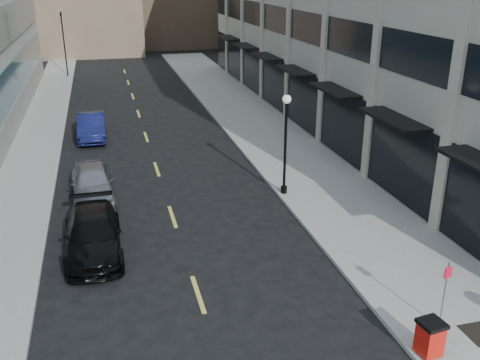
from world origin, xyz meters
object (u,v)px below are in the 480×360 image
traffic_signal (61,16)px  trash_bin (430,337)px  car_silver_sedan (93,183)px  lamppost (286,135)px  car_black_pickup (93,234)px  sign_post (446,285)px  car_blue_sedan (92,127)px

traffic_signal → trash_bin: bearing=-76.3°
car_silver_sedan → lamppost: (8.50, -1.86, 2.12)m
trash_bin → lamppost: 11.74m
car_black_pickup → sign_post: bearing=-37.8°
lamppost → car_blue_sedan: bearing=126.5°
car_silver_sedan → lamppost: bearing=-15.3°
car_silver_sedan → car_blue_sedan: (-0.03, 9.68, -0.02)m
traffic_signal → lamppost: 34.87m
car_silver_sedan → trash_bin: car_silver_sedan is taller
sign_post → car_black_pickup: bearing=134.3°
car_black_pickup → sign_post: size_ratio=2.35×
trash_bin → lamppost: lamppost is taller
car_black_pickup → lamppost: size_ratio=1.06×
car_blue_sedan → sign_post: sign_post is taller
traffic_signal → sign_post: traffic_signal is taller
sign_post → car_silver_sedan: bearing=119.3°
car_black_pickup → car_silver_sedan: (0.00, 5.13, 0.06)m
sign_post → traffic_signal: bearing=96.9°
car_silver_sedan → lamppost: size_ratio=0.98×
traffic_signal → lamppost: size_ratio=1.49×
car_blue_sedan → lamppost: lamppost is taller
car_black_pickup → lamppost: lamppost is taller
traffic_signal → car_black_pickup: (2.30, -36.30, -5.00)m
trash_bin → lamppost: size_ratio=0.22×
traffic_signal → car_blue_sedan: 22.18m
trash_bin → sign_post: (1.00, 0.96, 0.83)m
lamppost → traffic_signal: bearing=108.1°
car_silver_sedan → sign_post: (9.60, -12.44, 0.76)m
car_blue_sedan → trash_bin: size_ratio=4.49×
traffic_signal → lamppost: (10.80, -33.03, -2.82)m
lamppost → car_black_pickup: bearing=-159.0°
traffic_signal → car_black_pickup: traffic_signal is taller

